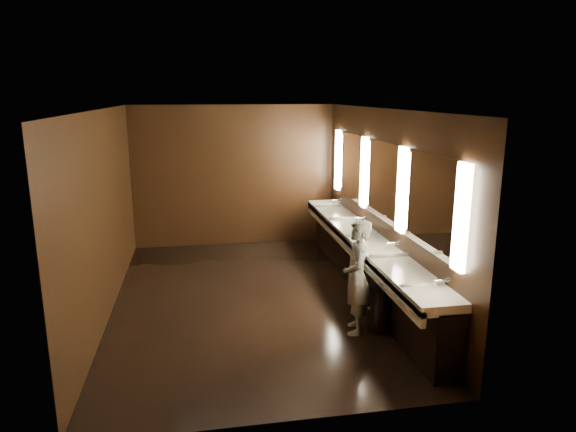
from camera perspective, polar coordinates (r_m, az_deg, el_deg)
name	(u,v)px	position (r m, az deg, el deg)	size (l,w,h in m)	color
floor	(251,299)	(7.82, -4.10, -9.20)	(6.00, 6.00, 0.00)	black
ceiling	(248,109)	(7.22, -4.48, 11.76)	(4.00, 6.00, 0.02)	#2D2D2B
wall_back	(234,176)	(10.34, -5.99, 4.44)	(4.00, 0.02, 2.80)	black
wall_front	(285,282)	(4.54, -0.37, -7.32)	(4.00, 0.02, 2.80)	black
wall_left	(105,214)	(7.48, -19.72, 0.22)	(0.02, 6.00, 2.80)	black
wall_right	(382,203)	(7.85, 10.41, 1.40)	(0.02, 6.00, 2.80)	black
sink_counter	(367,261)	(8.01, 8.74, -4.98)	(0.55, 5.40, 1.01)	black
mirror_band	(382,180)	(7.78, 10.38, 3.92)	(0.06, 5.03, 1.15)	#FFECC2
person	(357,277)	(6.61, 7.66, -6.74)	(0.54, 0.35, 1.48)	#7BA9B8
trash_bin	(382,308)	(6.88, 10.40, -10.01)	(0.38, 0.38, 0.59)	black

